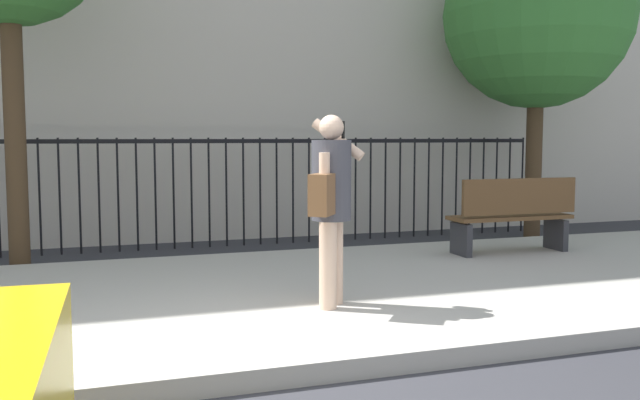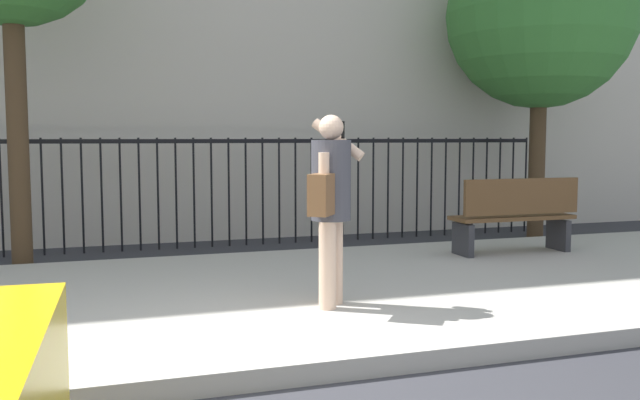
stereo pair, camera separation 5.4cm
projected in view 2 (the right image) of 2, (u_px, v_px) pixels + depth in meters
The scene contains 6 objects.
ground_plane at pixel (268, 391), 4.38m from camera, with size 60.00×60.00×0.00m, color #333338.
sidewalk at pixel (211, 302), 6.46m from camera, with size 28.00×4.40×0.15m, color #B2ADA3.
iron_fence at pixel (167, 178), 9.87m from camera, with size 12.03×0.04×1.60m.
pedestrian_on_phone at pixel (330, 196), 5.87m from camera, with size 0.64×0.71×1.65m.
street_bench at pixel (516, 214), 8.63m from camera, with size 1.60×0.45×0.95m.
street_tree_near at pixel (541, 15), 10.76m from camera, with size 2.93×2.93×4.98m.
Camera 2 is at (-1.03, -4.14, 1.61)m, focal length 38.83 mm.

